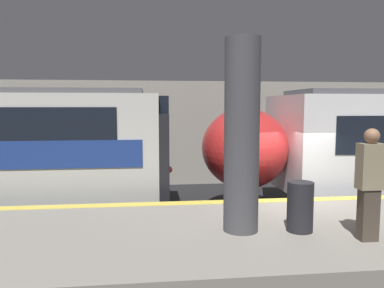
# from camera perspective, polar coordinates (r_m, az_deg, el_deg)

# --- Properties ---
(ground_plane) EXTENTS (120.00, 120.00, 0.00)m
(ground_plane) POSITION_cam_1_polar(r_m,az_deg,el_deg) (9.40, 15.76, -14.11)
(ground_plane) COLOR black
(platform) EXTENTS (40.00, 3.80, 1.05)m
(platform) POSITION_cam_1_polar(r_m,az_deg,el_deg) (7.62, 21.48, -14.96)
(platform) COLOR gray
(platform) RESTS_ON ground
(station_rear_barrier) EXTENTS (50.00, 0.15, 4.15)m
(station_rear_barrier) POSITION_cam_1_polar(r_m,az_deg,el_deg) (15.36, 6.36, 1.71)
(station_rear_barrier) COLOR #9E998E
(station_rear_barrier) RESTS_ON ground
(support_pillar_near) EXTENTS (0.59, 0.59, 3.25)m
(support_pillar_near) POSITION_cam_1_polar(r_m,az_deg,el_deg) (6.32, 7.59, 1.18)
(support_pillar_near) COLOR #47474C
(support_pillar_near) RESTS_ON platform
(person_waiting) EXTENTS (0.38, 0.24, 1.78)m
(person_waiting) POSITION_cam_1_polar(r_m,az_deg,el_deg) (6.52, 25.42, -5.17)
(person_waiting) COLOR #473D33
(person_waiting) RESTS_ON platform
(trash_bin) EXTENTS (0.44, 0.44, 0.85)m
(trash_bin) POSITION_cam_1_polar(r_m,az_deg,el_deg) (6.70, 16.15, -9.15)
(trash_bin) COLOR #232328
(trash_bin) RESTS_ON platform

